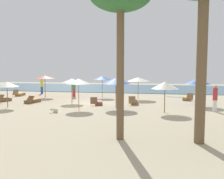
% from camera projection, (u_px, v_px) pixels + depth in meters
% --- Properties ---
extents(ground_plane, '(60.00, 60.00, 0.00)m').
position_uv_depth(ground_plane, '(94.00, 103.00, 20.24)').
color(ground_plane, '#BCAD8E').
extents(ocean_water, '(48.00, 16.00, 0.06)m').
position_uv_depth(ocean_water, '(123.00, 88.00, 36.84)').
color(ocean_water, '#3D6075').
rests_on(ocean_water, ground_plane).
extents(umbrella_0, '(1.85, 1.85, 2.13)m').
position_uv_depth(umbrella_0, '(165.00, 85.00, 15.79)').
color(umbrella_0, brown).
rests_on(umbrella_0, ground_plane).
extents(umbrella_1, '(2.21, 2.21, 2.32)m').
position_uv_depth(umbrella_1, '(116.00, 81.00, 17.66)').
color(umbrella_1, brown).
rests_on(umbrella_1, ground_plane).
extents(umbrella_2, '(1.94, 1.94, 2.26)m').
position_uv_depth(umbrella_2, '(102.00, 78.00, 24.51)').
color(umbrella_2, brown).
rests_on(umbrella_2, ground_plane).
extents(umbrella_3, '(2.07, 2.07, 2.21)m').
position_uv_depth(umbrella_3, '(197.00, 81.00, 19.02)').
color(umbrella_3, brown).
rests_on(umbrella_3, ground_plane).
extents(umbrella_4, '(1.85, 1.85, 2.14)m').
position_uv_depth(umbrella_4, '(72.00, 81.00, 20.60)').
color(umbrella_4, brown).
rests_on(umbrella_4, ground_plane).
extents(umbrella_5, '(1.78, 1.78, 1.99)m').
position_uv_depth(umbrella_5, '(7.00, 84.00, 17.97)').
color(umbrella_5, brown).
rests_on(umbrella_5, ground_plane).
extents(umbrella_6, '(2.27, 2.27, 2.18)m').
position_uv_depth(umbrella_6, '(138.00, 79.00, 23.02)').
color(umbrella_6, brown).
rests_on(umbrella_6, ground_plane).
extents(umbrella_7, '(2.10, 2.10, 2.31)m').
position_uv_depth(umbrella_7, '(45.00, 77.00, 24.79)').
color(umbrella_7, brown).
rests_on(umbrella_7, ground_plane).
extents(umbrella_8, '(1.85, 1.85, 2.28)m').
position_uv_depth(umbrella_8, '(79.00, 81.00, 17.22)').
color(umbrella_8, olive).
rests_on(umbrella_8, ground_plane).
extents(lounger_0, '(1.07, 1.80, 0.67)m').
position_uv_depth(lounger_0, '(98.00, 102.00, 19.55)').
color(lounger_0, brown).
rests_on(lounger_0, ground_plane).
extents(lounger_1, '(1.22, 1.76, 0.72)m').
position_uv_depth(lounger_1, '(2.00, 100.00, 21.33)').
color(lounger_1, brown).
rests_on(lounger_1, ground_plane).
extents(lounger_2, '(0.90, 1.73, 0.74)m').
position_uv_depth(lounger_2, '(20.00, 94.00, 26.04)').
color(lounger_2, olive).
rests_on(lounger_2, ground_plane).
extents(lounger_3, '(0.85, 1.73, 0.73)m').
position_uv_depth(lounger_3, '(134.00, 102.00, 19.84)').
color(lounger_3, olive).
rests_on(lounger_3, ground_plane).
extents(lounger_4, '(1.01, 1.75, 0.73)m').
position_uv_depth(lounger_4, '(187.00, 98.00, 22.37)').
color(lounger_4, olive).
rests_on(lounger_4, ground_plane).
extents(lounger_6, '(0.97, 1.79, 0.68)m').
position_uv_depth(lounger_6, '(32.00, 101.00, 20.58)').
color(lounger_6, brown).
rests_on(lounger_6, ground_plane).
extents(person_0, '(0.45, 0.45, 1.96)m').
position_uv_depth(person_0, '(42.00, 85.00, 28.40)').
color(person_0, '#2D4C8C').
rests_on(person_0, ground_plane).
extents(person_1, '(0.39, 0.39, 1.95)m').
position_uv_depth(person_1, '(74.00, 88.00, 25.02)').
color(person_1, '#BF3338').
rests_on(person_1, ground_plane).
extents(person_3, '(0.44, 0.44, 1.87)m').
position_uv_depth(person_3, '(215.00, 98.00, 16.20)').
color(person_3, white).
rests_on(person_3, ground_plane).
extents(dog, '(0.65, 0.58, 0.32)m').
position_uv_depth(dog, '(55.00, 110.00, 15.97)').
color(dog, silver).
rests_on(dog, ground_plane).
extents(surfboard, '(2.05, 0.73, 0.07)m').
position_uv_depth(surfboard, '(175.00, 97.00, 24.99)').
color(surfboard, silver).
rests_on(surfboard, ground_plane).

